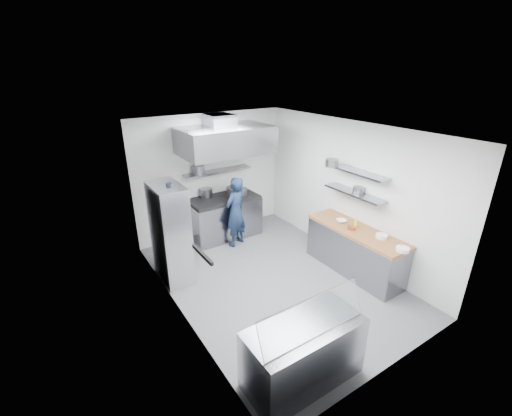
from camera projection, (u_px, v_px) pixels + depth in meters
floor at (273, 279)px, 6.46m from camera, size 5.00×5.00×0.00m
ceiling at (277, 130)px, 5.38m from camera, size 5.00×5.00×0.00m
wall_back at (211, 175)px, 7.86m from camera, size 3.60×2.80×0.02m
wall_front at (400, 282)px, 3.99m from camera, size 3.60×2.80×0.02m
wall_left at (176, 237)px, 5.02m from camera, size 2.80×5.00×0.02m
wall_right at (348, 192)px, 6.83m from camera, size 2.80×5.00×0.02m
gas_range at (225, 218)px, 7.97m from camera, size 1.60×0.80×0.90m
cooktop at (224, 199)px, 7.78m from camera, size 1.57×0.78×0.06m
stock_pot_left at (206, 193)px, 7.78m from camera, size 0.28×0.28×0.20m
stock_pot_mid at (233, 192)px, 7.76m from camera, size 0.30×0.30×0.24m
stock_pot_right at (242, 191)px, 7.91m from camera, size 0.23×0.23×0.16m
over_range_shelf at (218, 171)px, 7.74m from camera, size 1.60×0.30×0.04m
shelf_pot_a at (198, 169)px, 7.49m from camera, size 0.27×0.27×0.18m
extractor_hood at (225, 140)px, 7.12m from camera, size 1.90×1.15×0.55m
hood_duct at (220, 120)px, 7.14m from camera, size 0.55×0.55×0.24m
red_firebox at (158, 185)px, 7.18m from camera, size 0.22×0.10×0.26m
chef at (235, 212)px, 7.44m from camera, size 0.67×0.57×1.58m
wire_rack at (170, 234)px, 6.18m from camera, size 0.50×0.90×1.85m
rack_bin_a at (173, 242)px, 6.14m from camera, size 0.16×0.20×0.18m
rack_bin_b at (165, 211)px, 6.17m from camera, size 0.15×0.19×0.17m
rack_jar at (169, 188)px, 5.83m from camera, size 0.11×0.11×0.18m
knife_strip at (202, 254)px, 4.28m from camera, size 0.04×0.55×0.05m
prep_counter_base at (354, 252)px, 6.58m from camera, size 0.62×2.00×0.84m
prep_counter_top at (357, 231)px, 6.41m from camera, size 0.65×2.04×0.06m
plate_stack_a at (403, 249)px, 5.64m from camera, size 0.22×0.22×0.06m
plate_stack_b at (382, 236)px, 6.08m from camera, size 0.21×0.21×0.06m
copper_pan at (351, 228)px, 6.38m from camera, size 0.14×0.14×0.06m
squeeze_bottle at (356, 223)px, 6.44m from camera, size 0.06×0.06×0.18m
mixing_bowl at (341, 221)px, 6.69m from camera, size 0.26×0.26×0.05m
wall_shelf_lower at (354, 193)px, 6.48m from camera, size 0.30×1.30×0.04m
wall_shelf_upper at (357, 172)px, 6.32m from camera, size 0.30×1.30×0.04m
shelf_pot_c at (359, 189)px, 6.46m from camera, size 0.22×0.22×0.10m
shelf_pot_d at (332, 163)px, 6.56m from camera, size 0.26×0.26×0.14m
display_case at (303, 353)px, 4.26m from camera, size 1.50×0.70×0.85m
display_glass at (313, 317)px, 3.92m from camera, size 1.47×0.19×0.42m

